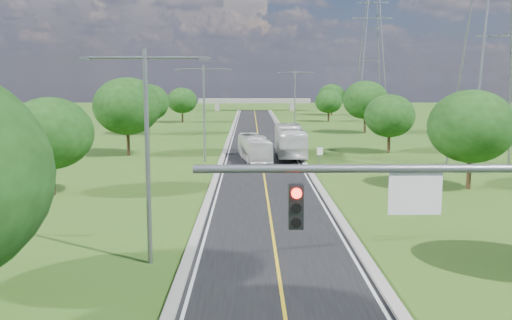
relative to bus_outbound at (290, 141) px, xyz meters
The scene contains 23 objects.
ground 11.74m from the bus_outbound, 106.00° to the left, with size 260.00×260.00×0.00m, color #2A5919.
road 17.54m from the bus_outbound, 100.56° to the left, with size 8.00×150.00×0.06m, color black.
curb_left 18.78m from the bus_outbound, 113.47° to the left, with size 0.50×150.00×0.22m, color gray.
curb_right 17.27m from the bus_outbound, 86.50° to the left, with size 0.50×150.00×0.22m, color gray.
signal_mast 49.94m from the bus_outbound, 89.44° to the right, with size 8.54×0.33×7.20m.
speed_limit_sign 11.04m from the bus_outbound, 79.56° to the right, with size 0.55×0.09×2.40m.
overpass 91.22m from the bus_outbound, 92.01° to the left, with size 30.00×3.00×3.20m.
streetlight_near_left 38.20m from the bus_outbound, 104.02° to the right, with size 5.90×0.25×10.00m.
streetlight_mid_left 10.81m from the bus_outbound, 157.33° to the right, with size 5.90×0.25×10.00m.
streetlight_far_right 29.59m from the bus_outbound, 84.51° to the left, with size 5.90×0.25×10.00m.
power_tower_near 24.11m from the bus_outbound, 25.19° to the right, with size 9.00×6.40×28.00m.
power_tower_far 71.04m from the bus_outbound, 70.98° to the left, with size 9.00×6.40×28.00m.
tree_lb 28.48m from the bus_outbound, 132.65° to the right, with size 6.30×6.30×7.33m.
tree_lc 18.63m from the bus_outbound, behind, with size 7.56×7.56×8.79m.
tree_ld 32.42m from the bus_outbound, 128.76° to the left, with size 6.72×6.72×7.82m.
tree_le 52.31m from the bus_outbound, 109.80° to the left, with size 5.88×5.88×6.84m.
tree_rb 23.00m from the bus_outbound, 55.81° to the right, with size 6.72×6.72×7.82m.
tree_rc 12.48m from the bus_outbound, 14.98° to the left, with size 5.88×5.88×6.84m.
tree_rd 30.66m from the bus_outbound, 63.06° to the left, with size 7.14×7.14×8.30m.
tree_re 52.44m from the bus_outbound, 77.54° to the left, with size 5.46×5.46×6.35m.
tree_rf 72.74m from the bus_outbound, 78.25° to the left, with size 6.30×6.30×7.33m.
bus_outbound is the anchor object (origin of this frame).
bus_inbound 5.24m from the bus_outbound, 139.89° to the right, with size 2.24×9.56×2.66m, color silver.
Camera 1 is at (-1.28, -14.07, 8.69)m, focal length 40.00 mm.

